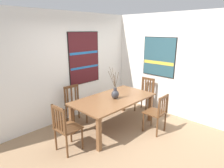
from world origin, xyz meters
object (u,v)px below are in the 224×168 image
object	(u,v)px
chair_2	(145,94)
painting_on_back_wall	(84,58)
chair_0	(75,104)
chair_3	(157,112)
painting_on_side_wall	(159,57)
chair_1	(65,127)
centerpiece_vase	(115,94)
dining_table	(114,102)

from	to	relation	value
chair_2	painting_on_back_wall	xyz separation A→B (m)	(-1.25, 1.16, 1.03)
chair_0	chair_3	world-z (taller)	chair_0
chair_3	painting_on_side_wall	world-z (taller)	painting_on_side_wall
painting_on_back_wall	painting_on_side_wall	world-z (taller)	painting_on_back_wall
chair_1	chair_3	world-z (taller)	chair_1
painting_on_back_wall	painting_on_side_wall	distance (m)	2.03
centerpiece_vase	chair_0	size ratio (longest dim) A/B	0.77
painting_on_side_wall	dining_table	bearing A→B (deg)	173.79
dining_table	chair_2	distance (m)	1.35
chair_1	chair_3	size ratio (longest dim) A/B	1.06
chair_2	chair_0	bearing A→B (deg)	155.69
dining_table	chair_3	size ratio (longest dim) A/B	2.14
chair_0	chair_1	bearing A→B (deg)	-133.76
chair_3	chair_2	bearing A→B (deg)	46.47
dining_table	chair_3	bearing A→B (deg)	-60.08
painting_on_back_wall	chair_2	bearing A→B (deg)	-42.85
dining_table	chair_1	distance (m)	1.33
chair_2	painting_on_side_wall	world-z (taller)	painting_on_side_wall
dining_table	chair_1	world-z (taller)	chair_1
chair_0	painting_on_back_wall	size ratio (longest dim) A/B	0.69
chair_1	painting_on_side_wall	world-z (taller)	painting_on_side_wall
chair_3	painting_on_back_wall	world-z (taller)	painting_on_back_wall
centerpiece_vase	chair_3	size ratio (longest dim) A/B	0.81
chair_3	chair_0	bearing A→B (deg)	119.99
chair_0	chair_1	xyz separation A→B (m)	(-0.82, -0.86, 0.02)
centerpiece_vase	painting_on_back_wall	distance (m)	1.41
dining_table	chair_3	distance (m)	1.01
chair_1	chair_2	distance (m)	2.67
centerpiece_vase	chair_0	distance (m)	1.09
centerpiece_vase	painting_on_back_wall	size ratio (longest dim) A/B	0.53
chair_1	painting_on_side_wall	xyz separation A→B (m)	(2.94, -0.17, 1.04)
chair_2	painting_on_back_wall	size ratio (longest dim) A/B	0.69
chair_0	chair_1	size ratio (longest dim) A/B	0.98
chair_2	dining_table	bearing A→B (deg)	-178.85
dining_table	chair_0	world-z (taller)	chair_0
chair_0	painting_on_side_wall	distance (m)	2.58
chair_3	painting_on_back_wall	size ratio (longest dim) A/B	0.66
centerpiece_vase	chair_0	bearing A→B (deg)	118.83
chair_1	painting_on_side_wall	size ratio (longest dim) A/B	0.90
chair_1	painting_on_back_wall	xyz separation A→B (m)	(1.42, 1.18, 1.03)
centerpiece_vase	chair_0	xyz separation A→B (m)	(-0.50, 0.90, -0.36)
centerpiece_vase	painting_on_side_wall	world-z (taller)	painting_on_side_wall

